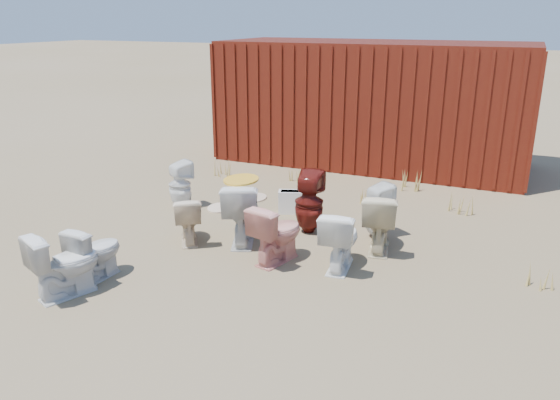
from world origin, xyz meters
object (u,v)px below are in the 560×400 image
at_px(toilet_front_pink, 277,233).
at_px(loose_tank, 295,202).
at_px(toilet_back_a, 180,185).
at_px(toilet_back_beige_right, 380,221).
at_px(toilet_front_a, 95,252).
at_px(toilet_front_maroon, 309,202).
at_px(toilet_back_beige_left, 188,219).
at_px(toilet_back_e, 378,211).
at_px(toilet_front_c, 65,264).
at_px(toilet_back_yellowlid, 242,212).
at_px(toilet_front_e, 340,239).
at_px(shipping_container, 373,103).

xyz_separation_m(toilet_front_pink, loose_tank, (-0.47, 1.70, -0.20)).
relative_size(toilet_back_a, toilet_back_beige_right, 0.97).
distance_m(toilet_front_a, toilet_front_maroon, 2.88).
distance_m(toilet_back_beige_left, toilet_back_e, 2.55).
bearing_deg(toilet_back_beige_right, loose_tank, -39.65).
height_order(toilet_front_c, toilet_back_yellowlid, toilet_back_yellowlid).
xyz_separation_m(toilet_back_a, loose_tank, (1.73, 0.51, -0.20)).
xyz_separation_m(toilet_back_beige_left, toilet_back_e, (2.25, 1.18, 0.06)).
bearing_deg(toilet_back_e, toilet_front_c, 84.04).
relative_size(toilet_front_c, toilet_back_beige_left, 1.15).
bearing_deg(toilet_front_a, loose_tank, -108.69).
xyz_separation_m(toilet_front_maroon, toilet_back_beige_right, (1.04, -0.19, -0.05)).
relative_size(toilet_back_a, toilet_back_e, 1.00).
height_order(toilet_back_a, toilet_back_beige_left, toilet_back_a).
bearing_deg(toilet_front_e, toilet_back_e, -104.76).
bearing_deg(toilet_front_maroon, toilet_back_a, -9.63).
xyz_separation_m(toilet_front_pink, toilet_back_e, (0.92, 1.26, 0.01)).
bearing_deg(toilet_back_e, toilet_front_e, 117.25).
bearing_deg(toilet_front_maroon, toilet_back_beige_right, 163.14).
bearing_deg(shipping_container, toilet_front_e, -78.82).
bearing_deg(toilet_back_beige_right, toilet_back_yellowlid, 5.34).
bearing_deg(toilet_back_beige_right, toilet_back_a, -16.48).
xyz_separation_m(toilet_front_a, toilet_back_beige_right, (2.74, 2.12, 0.06)).
relative_size(shipping_container, toilet_front_maroon, 6.90).
distance_m(toilet_back_e, loose_tank, 1.47).
relative_size(toilet_front_pink, toilet_back_e, 0.99).
xyz_separation_m(shipping_container, toilet_back_e, (1.18, -4.01, -0.82)).
bearing_deg(toilet_front_maroon, toilet_back_yellowlid, 39.17).
distance_m(toilet_back_beige_left, loose_tank, 1.84).
height_order(shipping_container, toilet_back_e, shipping_container).
xyz_separation_m(toilet_front_maroon, toilet_back_a, (-2.20, 0.13, -0.06)).
distance_m(toilet_front_e, loose_tank, 1.99).
bearing_deg(shipping_container, toilet_front_maroon, -86.36).
xyz_separation_m(toilet_back_a, toilet_back_yellowlid, (1.52, -0.82, 0.05)).
xyz_separation_m(toilet_front_pink, toilet_front_e, (0.76, 0.14, -0.00)).
height_order(toilet_front_maroon, loose_tank, toilet_front_maroon).
relative_size(toilet_front_maroon, toilet_back_yellowlid, 1.02).
height_order(toilet_front_a, toilet_back_e, toilet_back_e).
xyz_separation_m(toilet_front_e, toilet_back_beige_left, (-2.09, -0.06, -0.05)).
bearing_deg(toilet_back_beige_right, toilet_back_e, -83.08).
relative_size(toilet_front_pink, toilet_back_beige_right, 0.96).
bearing_deg(toilet_front_pink, loose_tank, -59.55).
bearing_deg(loose_tank, toilet_back_yellowlid, -119.88).
bearing_deg(toilet_back_e, shipping_container, -38.00).
relative_size(toilet_back_yellowlid, loose_tank, 1.70).
height_order(toilet_front_e, toilet_back_yellowlid, toilet_back_yellowlid).
bearing_deg(loose_tank, shipping_container, 65.51).
height_order(toilet_front_pink, toilet_back_e, toilet_back_e).
xyz_separation_m(toilet_front_a, toilet_front_pink, (1.69, 1.26, 0.04)).
relative_size(shipping_container, toilet_back_beige_right, 7.72).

